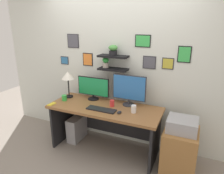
{
  "coord_description": "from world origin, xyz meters",
  "views": [
    {
      "loc": [
        1.26,
        -2.59,
        2.0
      ],
      "look_at": [
        0.1,
        0.05,
        1.06
      ],
      "focal_mm": 32.96,
      "sensor_mm": 36.0,
      "label": 1
    }
  ],
  "objects": [
    {
      "name": "water_cup",
      "position": [
        0.47,
        -0.02,
        0.81
      ],
      "size": [
        0.07,
        0.07,
        0.11
      ],
      "primitive_type": "cylinder",
      "color": "white",
      "rests_on": "desk"
    },
    {
      "name": "drawer_cabinet",
      "position": [
        1.13,
        -0.03,
        0.31
      ],
      "size": [
        0.44,
        0.5,
        0.62
      ],
      "primitive_type": "cube",
      "color": "#9E6B38",
      "rests_on": "ground"
    },
    {
      "name": "coffee_mug",
      "position": [
        -0.71,
        -0.03,
        0.8
      ],
      "size": [
        0.08,
        0.08,
        0.09
      ],
      "primitive_type": "cylinder",
      "color": "green",
      "rests_on": "desk"
    },
    {
      "name": "pen_cup",
      "position": [
        0.1,
        0.06,
        0.8
      ],
      "size": [
        0.07,
        0.07,
        0.1
      ],
      "primitive_type": "cylinder",
      "color": "red",
      "rests_on": "desk"
    },
    {
      "name": "computer_tower_left",
      "position": [
        -0.59,
        0.09,
        0.21
      ],
      "size": [
        0.18,
        0.4,
        0.41
      ],
      "primitive_type": "cube",
      "color": "#99999E",
      "rests_on": "ground"
    },
    {
      "name": "desk",
      "position": [
        0.0,
        0.06,
        0.54
      ],
      "size": [
        1.71,
        0.68,
        0.75
      ],
      "color": "brown",
      "rests_on": "ground"
    },
    {
      "name": "ground_plane",
      "position": [
        0.0,
        0.0,
        0.0
      ],
      "size": [
        8.0,
        8.0,
        0.0
      ],
      "primitive_type": "plane",
      "color": "gray"
    },
    {
      "name": "printer",
      "position": [
        1.13,
        -0.03,
        0.7
      ],
      "size": [
        0.38,
        0.34,
        0.17
      ],
      "primitive_type": "cube",
      "color": "#9E9EA3",
      "rests_on": "drawer_cabinet"
    },
    {
      "name": "back_wall_assembly",
      "position": [
        0.0,
        0.44,
        1.35
      ],
      "size": [
        4.4,
        0.24,
        2.7
      ],
      "color": "silver",
      "rests_on": "ground"
    },
    {
      "name": "computer_mouse",
      "position": [
        0.29,
        -0.13,
        0.77
      ],
      "size": [
        0.06,
        0.09,
        0.03
      ],
      "primitive_type": "ellipsoid",
      "color": "black",
      "rests_on": "desk"
    },
    {
      "name": "cell_phone",
      "position": [
        -0.8,
        -0.25,
        0.76
      ],
      "size": [
        0.08,
        0.15,
        0.01
      ],
      "primitive_type": "cube",
      "rotation": [
        0.0,
        0.0,
        -0.08
      ],
      "color": "yellow",
      "rests_on": "desk"
    },
    {
      "name": "monitor_right",
      "position": [
        0.31,
        0.22,
        1.0
      ],
      "size": [
        0.52,
        0.18,
        0.47
      ],
      "color": "#2D2D33",
      "rests_on": "desk"
    },
    {
      "name": "monitor_left",
      "position": [
        -0.31,
        0.22,
        0.95
      ],
      "size": [
        0.56,
        0.18,
        0.37
      ],
      "color": "black",
      "rests_on": "desk"
    },
    {
      "name": "keyboard",
      "position": [
        0.01,
        -0.13,
        0.76
      ],
      "size": [
        0.44,
        0.14,
        0.02
      ],
      "primitive_type": "cube",
      "color": "black",
      "rests_on": "desk"
    },
    {
      "name": "desk_lamp",
      "position": [
        -0.73,
        0.13,
        1.11
      ],
      "size": [
        0.21,
        0.21,
        0.44
      ],
      "color": "black",
      "rests_on": "desk"
    }
  ]
}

